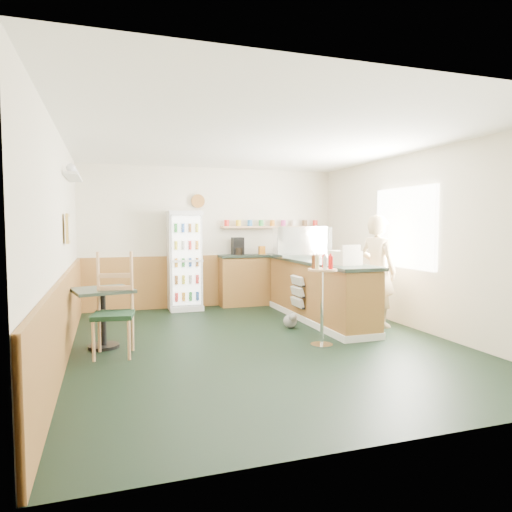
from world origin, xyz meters
name	(u,v)px	position (x,y,z in m)	size (l,w,h in m)	color
ground	(262,343)	(0.00, 0.00, 0.00)	(6.00, 6.00, 0.00)	black
room_envelope	(232,230)	(-0.23, 0.73, 1.52)	(5.04, 6.02, 2.72)	beige
service_counter	(318,293)	(1.35, 1.07, 0.46)	(0.68, 3.01, 1.01)	olive
back_counter	(273,277)	(1.19, 2.80, 0.55)	(2.24, 0.42, 1.69)	olive
drinks_fridge	(185,261)	(-0.60, 2.74, 0.93)	(0.61, 0.53, 1.85)	silver
display_case	(302,242)	(1.35, 1.72, 1.28)	(0.96, 0.50, 0.55)	silver
cash_register	(345,258)	(1.35, 0.18, 1.11)	(0.36, 0.37, 0.21)	beige
shopkeeper	(378,271)	(2.05, 0.40, 0.88)	(0.58, 0.42, 1.75)	tan
condiment_stand	(322,287)	(0.70, -0.39, 0.79)	(0.38, 0.38, 1.19)	silver
newspaper_rack	(297,292)	(0.99, 1.11, 0.49)	(0.09, 0.44, 0.52)	black
cafe_table	(103,306)	(-2.05, 0.40, 0.55)	(0.85, 0.85, 0.77)	black
cafe_chair	(113,301)	(-1.93, 0.07, 0.66)	(0.54, 0.54, 1.27)	black
dog_doorstop	(291,321)	(0.69, 0.67, 0.12)	(0.21, 0.27, 0.25)	gray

